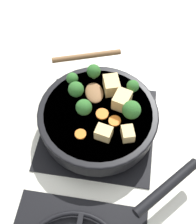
{
  "coord_description": "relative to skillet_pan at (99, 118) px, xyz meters",
  "views": [
    {
      "loc": [
        -0.07,
        0.44,
        0.76
      ],
      "look_at": [
        0.0,
        0.0,
        0.08
      ],
      "focal_mm": 50.0,
      "sensor_mm": 36.0,
      "label": 1
    }
  ],
  "objects": [
    {
      "name": "broccoli_floret_west_rim",
      "position": [
        0.07,
        -0.04,
        0.05
      ],
      "size": [
        0.04,
        0.04,
        0.05
      ],
      "color": "#709956",
      "rests_on": "skillet_pan"
    },
    {
      "name": "front_burner_grate",
      "position": [
        0.0,
        -0.0,
        -0.05
      ],
      "size": [
        0.31,
        0.31,
        0.03
      ],
      "color": "black",
      "rests_on": "ground_plane"
    },
    {
      "name": "tofu_cube_near_handle",
      "position": [
        -0.02,
        0.07,
        0.04
      ],
      "size": [
        0.04,
        0.04,
        0.03
      ],
      "primitive_type": "cube",
      "rotation": [
        0.0,
        0.0,
        2.93
      ],
      "color": "#DBB770",
      "rests_on": "skillet_pan"
    },
    {
      "name": "carrot_slice_near_center",
      "position": [
        -0.01,
        0.0,
        0.03
      ],
      "size": [
        0.03,
        0.03,
        0.01
      ],
      "primitive_type": "cylinder",
      "color": "orange",
      "rests_on": "skillet_pan"
    },
    {
      "name": "carrot_slice_edge_slice",
      "position": [
        -0.04,
        0.02,
        0.03
      ],
      "size": [
        0.03,
        0.03,
        0.01
      ],
      "primitive_type": "cylinder",
      "color": "orange",
      "rests_on": "skillet_pan"
    },
    {
      "name": "tofu_cube_east_chunk",
      "position": [
        -0.08,
        0.06,
        0.04
      ],
      "size": [
        0.04,
        0.04,
        0.03
      ],
      "primitive_type": "cube",
      "rotation": [
        0.0,
        0.0,
        5.02
      ],
      "color": "#DBB770",
      "rests_on": "skillet_pan"
    },
    {
      "name": "tofu_cube_west_chunk",
      "position": [
        -0.02,
        -0.08,
        0.05
      ],
      "size": [
        0.05,
        0.06,
        0.04
      ],
      "primitive_type": "cube",
      "rotation": [
        0.0,
        0.0,
        5.03
      ],
      "color": "#DBB770",
      "rests_on": "skillet_pan"
    },
    {
      "name": "skillet_pan",
      "position": [
        0.0,
        0.0,
        0.0
      ],
      "size": [
        0.42,
        0.41,
        0.06
      ],
      "color": "black",
      "rests_on": "front_burner_grate"
    },
    {
      "name": "broccoli_floret_north_edge",
      "position": [
        0.04,
        0.01,
        0.05
      ],
      "size": [
        0.04,
        0.04,
        0.05
      ],
      "color": "#709956",
      "rests_on": "skillet_pan"
    },
    {
      "name": "ground_plane",
      "position": [
        0.0,
        -0.0,
        -0.06
      ],
      "size": [
        2.4,
        2.4,
        0.0
      ],
      "primitive_type": "plane",
      "color": "silver"
    },
    {
      "name": "broccoli_floret_near_spoon",
      "position": [
        0.03,
        -0.11,
        0.05
      ],
      "size": [
        0.04,
        0.04,
        0.05
      ],
      "color": "#709956",
      "rests_on": "skillet_pan"
    },
    {
      "name": "tofu_cube_center_large",
      "position": [
        -0.06,
        -0.04,
        0.05
      ],
      "size": [
        0.05,
        0.06,
        0.04
      ],
      "primitive_type": "cube",
      "rotation": [
        0.0,
        0.0,
        4.43
      ],
      "color": "#DBB770",
      "rests_on": "skillet_pan"
    },
    {
      "name": "wooden_spoon",
      "position": [
        0.04,
        -0.12,
        0.03
      ],
      "size": [
        0.2,
        0.21,
        0.02
      ],
      "color": "brown",
      "rests_on": "skillet_pan"
    },
    {
      "name": "carrot_slice_orange_thin",
      "position": [
        0.03,
        0.07,
        0.03
      ],
      "size": [
        0.03,
        0.03,
        0.01
      ],
      "primitive_type": "cylinder",
      "color": "orange",
      "rests_on": "skillet_pan"
    },
    {
      "name": "broccoli_floret_south_cluster",
      "position": [
        -0.08,
        -0.08,
        0.05
      ],
      "size": [
        0.03,
        0.03,
        0.04
      ],
      "color": "#709956",
      "rests_on": "skillet_pan"
    },
    {
      "name": "broccoli_floret_east_rim",
      "position": [
        0.09,
        -0.08,
        0.05
      ],
      "size": [
        0.03,
        0.03,
        0.04
      ],
      "color": "#709956",
      "rests_on": "skillet_pan"
    },
    {
      "name": "broccoli_floret_center_top",
      "position": [
        -0.08,
        0.0,
        0.05
      ],
      "size": [
        0.05,
        0.05,
        0.05
      ],
      "color": "#709956",
      "rests_on": "skillet_pan"
    }
  ]
}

